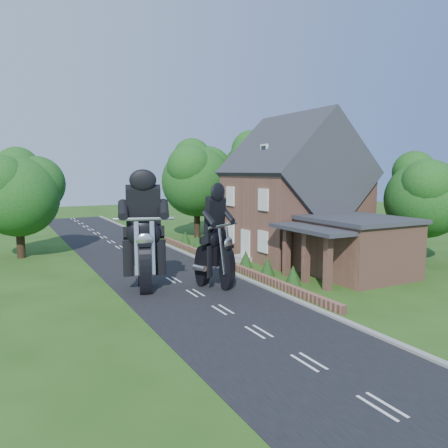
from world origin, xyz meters
name	(u,v)px	position (x,y,z in m)	size (l,w,h in m)	color
ground	(195,293)	(0.00, 0.00, 0.00)	(120.00, 120.00, 0.00)	#234814
road	(195,293)	(0.00, 0.00, 0.01)	(7.00, 80.00, 0.02)	black
kerb	(257,284)	(3.65, 0.00, 0.06)	(0.30, 80.00, 0.12)	gray
garden_wall	(225,263)	(4.30, 5.00, 0.20)	(0.30, 22.00, 0.40)	#9C644F
house	(294,196)	(10.49, 6.00, 4.34)	(9.54, 8.64, 10.24)	#9C644F
annex	(355,246)	(9.87, -0.80, 1.77)	(7.05, 5.94, 3.44)	#9C644F
tree_annex_side	(427,192)	(17.13, 0.10, 4.69)	(5.64, 5.20, 7.48)	black
tree_house_right	(335,182)	(16.65, 8.62, 5.19)	(6.51, 6.00, 8.40)	black
tree_behind_house	(262,170)	(14.18, 16.14, 6.23)	(7.81, 7.20, 10.08)	black
tree_behind_left	(201,175)	(8.16, 17.13, 5.73)	(6.94, 6.40, 9.16)	black
tree_far_road	(24,189)	(-6.86, 14.11, 4.84)	(6.08, 5.60, 7.84)	black
shrub_a	(293,275)	(5.30, -1.00, 0.55)	(0.90, 0.90, 1.10)	#153711
shrub_b	(267,266)	(5.30, 1.50, 0.55)	(0.90, 0.90, 1.10)	#153711
shrub_c	(246,259)	(5.30, 4.00, 0.55)	(0.90, 0.90, 1.10)	#153711
shrub_d	(211,247)	(5.30, 9.00, 0.55)	(0.90, 0.90, 1.10)	#153711
shrub_e	(198,242)	(5.30, 11.50, 0.55)	(0.90, 0.90, 1.10)	#153711
shrub_f	(185,238)	(5.30, 14.00, 0.55)	(0.90, 0.90, 1.10)	#153711
motorcycle_lead	(215,273)	(1.34, 0.44, 0.83)	(0.45, 1.77, 1.65)	black
motorcycle_follow	(145,273)	(-2.05, 1.71, 0.93)	(0.50, 1.99, 1.85)	black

